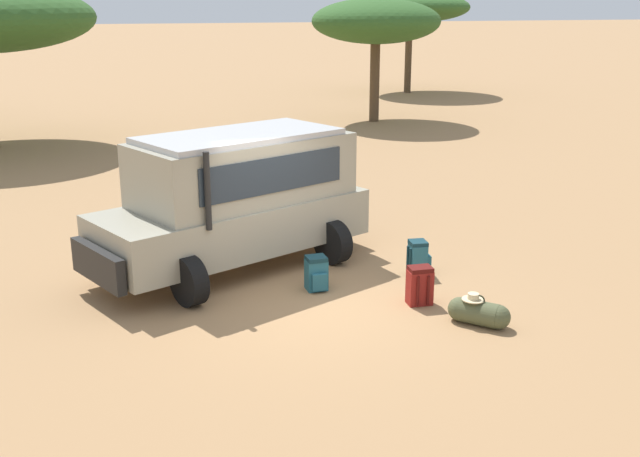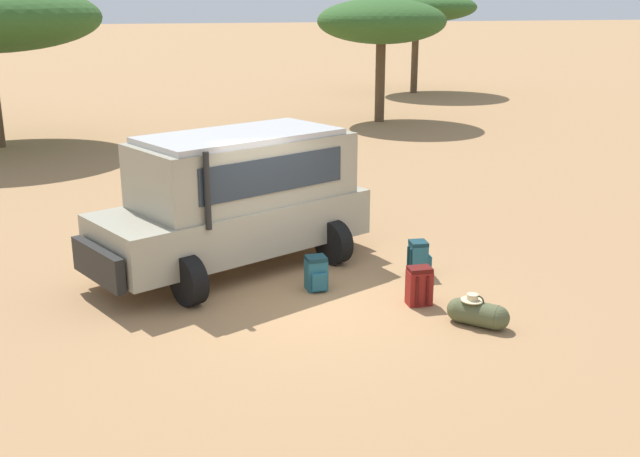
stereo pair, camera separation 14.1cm
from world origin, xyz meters
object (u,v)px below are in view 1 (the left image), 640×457
object	(u,v)px
backpack_beside_front_wheel	(419,286)
acacia_tree_far_right	(410,8)
backpack_cluster_center	(418,258)
backpack_near_rear_wheel	(316,274)
acacia_tree_right_mid	(376,22)
safari_vehicle	(237,198)
duffel_bag_low_black_case	(479,313)

from	to	relation	value
backpack_beside_front_wheel	acacia_tree_far_right	bearing A→B (deg)	66.70
backpack_cluster_center	backpack_beside_front_wheel	bearing A→B (deg)	-113.62
backpack_near_rear_wheel	acacia_tree_right_mid	size ratio (longest dim) A/B	0.11
backpack_cluster_center	acacia_tree_far_right	xyz separation A→B (m)	(10.96, 25.48, 4.01)
safari_vehicle	backpack_cluster_center	bearing A→B (deg)	-25.18
safari_vehicle	duffel_bag_low_black_case	size ratio (longest dim) A/B	6.70
backpack_near_rear_wheel	duffel_bag_low_black_case	xyz separation A→B (m)	(1.89, -2.07, -0.09)
duffel_bag_low_black_case	backpack_beside_front_wheel	bearing A→B (deg)	116.74
safari_vehicle	acacia_tree_far_right	size ratio (longest dim) A/B	0.88
acacia_tree_right_mid	acacia_tree_far_right	bearing A→B (deg)	58.86
backpack_beside_front_wheel	duffel_bag_low_black_case	size ratio (longest dim) A/B	0.78
backpack_near_rear_wheel	acacia_tree_right_mid	bearing A→B (deg)	65.79
backpack_cluster_center	acacia_tree_right_mid	xyz separation A→B (m)	(5.67, 16.71, 3.56)
safari_vehicle	acacia_tree_right_mid	bearing A→B (deg)	60.78
safari_vehicle	backpack_near_rear_wheel	size ratio (longest dim) A/B	9.25
backpack_beside_front_wheel	backpack_near_rear_wheel	bearing A→B (deg)	142.49
acacia_tree_right_mid	acacia_tree_far_right	size ratio (longest dim) A/B	0.84
backpack_near_rear_wheel	acacia_tree_far_right	xyz separation A→B (m)	(12.87, 25.62, 4.03)
backpack_beside_front_wheel	backpack_cluster_center	world-z (taller)	backpack_cluster_center
duffel_bag_low_black_case	acacia_tree_far_right	bearing A→B (deg)	68.37
backpack_near_rear_wheel	backpack_cluster_center	bearing A→B (deg)	4.14
backpack_cluster_center	acacia_tree_right_mid	distance (m)	18.00
backpack_near_rear_wheel	acacia_tree_far_right	size ratio (longest dim) A/B	0.09
backpack_near_rear_wheel	safari_vehicle	bearing A→B (deg)	123.70
backpack_beside_front_wheel	acacia_tree_far_right	world-z (taller)	acacia_tree_far_right
safari_vehicle	acacia_tree_right_mid	size ratio (longest dim) A/B	1.05
acacia_tree_far_right	duffel_bag_low_black_case	bearing A→B (deg)	-111.63
acacia_tree_right_mid	acacia_tree_far_right	world-z (taller)	acacia_tree_far_right
safari_vehicle	acacia_tree_right_mid	world-z (taller)	acacia_tree_right_mid
backpack_beside_front_wheel	backpack_near_rear_wheel	xyz separation A→B (m)	(-1.38, 1.06, -0.02)
backpack_cluster_center	safari_vehicle	bearing A→B (deg)	154.82
backpack_beside_front_wheel	acacia_tree_right_mid	size ratio (longest dim) A/B	0.12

